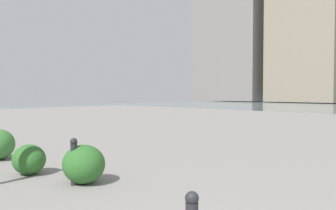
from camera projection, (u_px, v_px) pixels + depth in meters
The scene contains 5 objects.
building_annex at pixel (315, 19), 65.61m from camera, with size 12.98×15.99×34.00m.
building_highrise at pixel (237, 31), 75.84m from camera, with size 15.96×12.87×31.24m.
bollard_mid at pixel (74, 161), 6.07m from camera, with size 0.13×0.13×0.85m.
shrub_low at pixel (29, 160), 6.88m from camera, with size 0.72×0.65×0.61m.
shrub_tall at pixel (84, 164), 6.19m from camera, with size 0.83×0.75×0.71m.
Camera 1 is at (-0.87, 1.82, 1.66)m, focal length 36.18 mm.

